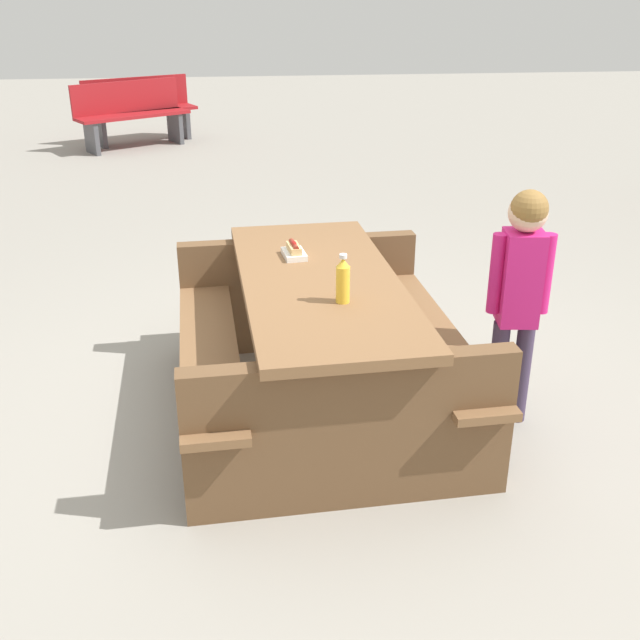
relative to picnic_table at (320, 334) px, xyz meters
The scene contains 7 objects.
ground_plane 0.44m from the picnic_table, ahead, with size 30.00×30.00×0.00m, color gray.
picnic_table is the anchor object (origin of this frame).
soda_bottle 0.52m from the picnic_table, 167.35° to the right, with size 0.06×0.06×0.23m.
hotdog_tray 0.48m from the picnic_table, 17.43° to the left, with size 0.19×0.13×0.08m.
child_in_coat 1.02m from the picnic_table, 101.48° to the right, with size 0.20×0.30×1.22m.
park_bench_mid 7.27m from the picnic_table, 13.86° to the left, with size 1.12×1.49×0.85m.
park_bench_far 7.66m from the picnic_table, 12.59° to the left, with size 1.02×1.52×0.85m.
Camera 1 is at (-3.43, 0.38, 2.09)m, focal length 42.43 mm.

